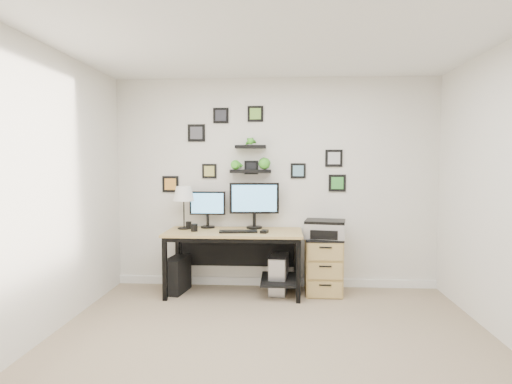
# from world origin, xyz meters

# --- Properties ---
(room) EXTENTS (4.00, 4.00, 4.00)m
(room) POSITION_xyz_m (0.00, 1.98, 0.05)
(room) COLOR tan
(room) RESTS_ON ground
(desk) EXTENTS (1.60, 0.70, 0.75)m
(desk) POSITION_xyz_m (-0.44, 1.67, 0.63)
(desk) COLOR tan
(desk) RESTS_ON ground
(monitor_left) EXTENTS (0.44, 0.17, 0.45)m
(monitor_left) POSITION_xyz_m (-0.83, 1.86, 1.01)
(monitor_left) COLOR black
(monitor_left) RESTS_ON desk
(monitor_right) EXTENTS (0.60, 0.21, 0.56)m
(monitor_right) POSITION_xyz_m (-0.25, 1.86, 1.08)
(monitor_right) COLOR black
(monitor_right) RESTS_ON desk
(keyboard) EXTENTS (0.45, 0.19, 0.02)m
(keyboard) POSITION_xyz_m (-0.42, 1.54, 0.76)
(keyboard) COLOR black
(keyboard) RESTS_ON desk
(mouse) EXTENTS (0.10, 0.13, 0.03)m
(mouse) POSITION_xyz_m (-0.11, 1.52, 0.77)
(mouse) COLOR black
(mouse) RESTS_ON desk
(table_lamp) EXTENTS (0.25, 0.25, 0.52)m
(table_lamp) POSITION_xyz_m (-1.11, 1.77, 1.17)
(table_lamp) COLOR black
(table_lamp) RESTS_ON desk
(mug) EXTENTS (0.08, 0.08, 0.09)m
(mug) POSITION_xyz_m (-0.94, 1.58, 0.79)
(mug) COLOR black
(mug) RESTS_ON desk
(pen_cup) EXTENTS (0.07, 0.07, 0.09)m
(pen_cup) POSITION_xyz_m (-1.05, 1.77, 0.79)
(pen_cup) COLOR black
(pen_cup) RESTS_ON desk
(pc_tower_black) EXTENTS (0.25, 0.45, 0.42)m
(pc_tower_black) POSITION_xyz_m (-1.16, 1.65, 0.21)
(pc_tower_black) COLOR black
(pc_tower_black) RESTS_ON ground
(pc_tower_grey) EXTENTS (0.24, 0.47, 0.45)m
(pc_tower_grey) POSITION_xyz_m (0.05, 1.71, 0.22)
(pc_tower_grey) COLOR gray
(pc_tower_grey) RESTS_ON ground
(file_cabinet) EXTENTS (0.43, 0.53, 0.67)m
(file_cabinet) POSITION_xyz_m (0.58, 1.72, 0.34)
(file_cabinet) COLOR tan
(file_cabinet) RESTS_ON ground
(printer) EXTENTS (0.51, 0.44, 0.21)m
(printer) POSITION_xyz_m (0.60, 1.69, 0.78)
(printer) COLOR silver
(printer) RESTS_ON file_cabinet
(wall_decor) EXTENTS (2.30, 0.18, 1.07)m
(wall_decor) POSITION_xyz_m (-0.28, 1.93, 1.64)
(wall_decor) COLOR black
(wall_decor) RESTS_ON ground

